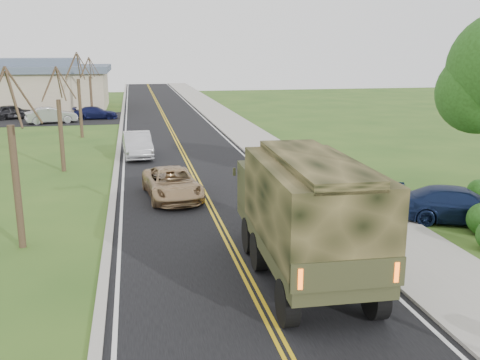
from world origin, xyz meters
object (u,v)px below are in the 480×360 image
object	(u,v)px
suv_champagne	(172,184)
sedan_silver	(137,145)
military_truck	(304,208)
pickup_navy	(460,205)

from	to	relation	value
suv_champagne	sedan_silver	size ratio (longest dim) A/B	1.03
military_truck	suv_champagne	size ratio (longest dim) A/B	1.58
sedan_silver	pickup_navy	world-z (taller)	sedan_silver
military_truck	sedan_silver	bearing A→B (deg)	104.61
military_truck	pickup_navy	bearing A→B (deg)	28.92
military_truck	sedan_silver	xyz separation A→B (m)	(-4.49, 19.72, -1.39)
suv_champagne	pickup_navy	distance (m)	12.16
military_truck	suv_champagne	world-z (taller)	military_truck
pickup_navy	suv_champagne	bearing A→B (deg)	84.19
sedan_silver	pickup_navy	size ratio (longest dim) A/B	1.00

